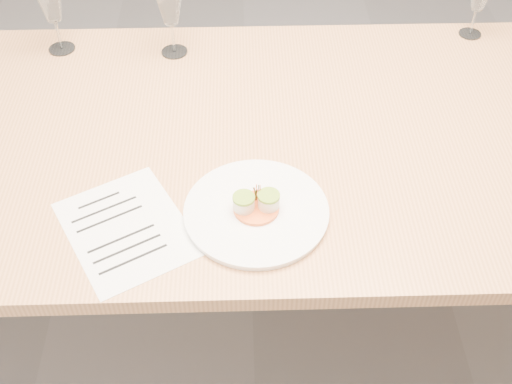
{
  "coord_description": "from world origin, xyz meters",
  "views": [
    {
      "loc": [
        -0.02,
        -1.23,
        1.8
      ],
      "look_at": [
        0.01,
        -0.25,
        0.8
      ],
      "focal_mm": 45.0,
      "sensor_mm": 36.0,
      "label": 1
    }
  ],
  "objects_px": {
    "dining_table": "(251,153)",
    "recipe_sheet": "(127,228)",
    "wine_glass_1": "(169,5)",
    "dinner_plate": "(256,210)",
    "wine_glass_0": "(50,2)"
  },
  "relations": [
    {
      "from": "dining_table",
      "to": "recipe_sheet",
      "type": "bearing_deg",
      "value": -132.07
    },
    {
      "from": "dining_table",
      "to": "recipe_sheet",
      "type": "height_order",
      "value": "recipe_sheet"
    },
    {
      "from": "recipe_sheet",
      "to": "wine_glass_1",
      "type": "bearing_deg",
      "value": 55.48
    },
    {
      "from": "dining_table",
      "to": "dinner_plate",
      "type": "height_order",
      "value": "dinner_plate"
    },
    {
      "from": "dining_table",
      "to": "recipe_sheet",
      "type": "distance_m",
      "value": 0.42
    },
    {
      "from": "dinner_plate",
      "to": "wine_glass_0",
      "type": "bearing_deg",
      "value": 129.52
    },
    {
      "from": "dining_table",
      "to": "recipe_sheet",
      "type": "xyz_separation_m",
      "value": [
        -0.28,
        -0.31,
        0.07
      ]
    },
    {
      "from": "wine_glass_0",
      "to": "wine_glass_1",
      "type": "relative_size",
      "value": 1.0
    },
    {
      "from": "dinner_plate",
      "to": "dining_table",
      "type": "bearing_deg",
      "value": 91.15
    },
    {
      "from": "dining_table",
      "to": "wine_glass_0",
      "type": "distance_m",
      "value": 0.71
    },
    {
      "from": "dining_table",
      "to": "wine_glass_1",
      "type": "xyz_separation_m",
      "value": [
        -0.21,
        0.37,
        0.22
      ]
    },
    {
      "from": "wine_glass_0",
      "to": "wine_glass_1",
      "type": "height_order",
      "value": "same"
    },
    {
      "from": "dinner_plate",
      "to": "wine_glass_0",
      "type": "relative_size",
      "value": 1.47
    },
    {
      "from": "wine_glass_1",
      "to": "dinner_plate",
      "type": "bearing_deg",
      "value": -71.08
    },
    {
      "from": "wine_glass_0",
      "to": "recipe_sheet",
      "type": "bearing_deg",
      "value": -69.19
    }
  ]
}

